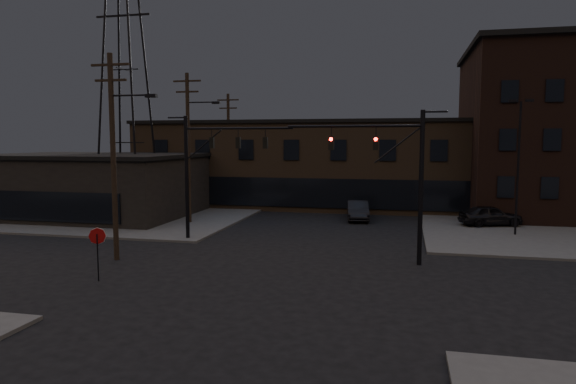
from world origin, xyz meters
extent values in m
plane|color=black|center=(0.00, 0.00, 0.00)|extent=(140.00, 140.00, 0.00)
cube|color=#474744|center=(-22.00, 22.00, 0.07)|extent=(30.00, 30.00, 0.15)
cube|color=#4B3928|center=(0.00, 28.00, 4.00)|extent=(40.00, 12.00, 8.00)
cube|color=black|center=(-20.00, 16.00, 2.50)|extent=(16.00, 12.00, 5.00)
cylinder|color=black|center=(6.50, 4.50, 4.00)|extent=(0.24, 0.24, 8.00)
cylinder|color=black|center=(3.00, 4.50, 7.20)|extent=(7.00, 0.14, 0.14)
cube|color=#FF140C|center=(4.17, 4.50, 6.30)|extent=(0.28, 0.22, 0.70)
cube|color=#FF140C|center=(1.83, 4.50, 6.30)|extent=(0.28, 0.22, 0.70)
cylinder|color=black|center=(-8.00, 8.00, 4.00)|extent=(0.24, 0.24, 8.00)
cylinder|color=black|center=(-4.50, 8.00, 7.20)|extent=(7.00, 0.14, 0.14)
cube|color=black|center=(-6.25, 8.00, 6.30)|extent=(0.28, 0.22, 0.70)
cube|color=black|center=(-4.50, 8.00, 6.30)|extent=(0.28, 0.22, 0.70)
cube|color=black|center=(-2.75, 8.00, 6.30)|extent=(0.28, 0.22, 0.70)
cylinder|color=black|center=(-8.00, -2.00, 1.10)|extent=(0.06, 0.06, 2.20)
cylinder|color=maroon|center=(-8.00, -1.98, 2.10)|extent=(0.72, 0.33, 0.76)
cylinder|color=black|center=(-9.50, 2.00, 5.50)|extent=(0.28, 0.28, 11.00)
cube|color=black|center=(-9.50, 2.00, 10.40)|extent=(2.20, 0.12, 0.12)
cube|color=black|center=(-9.50, 2.00, 9.60)|extent=(1.80, 0.12, 0.12)
cube|color=black|center=(-7.20, 2.00, 8.75)|extent=(0.60, 0.25, 0.18)
cylinder|color=black|center=(-10.50, 14.00, 5.75)|extent=(0.28, 0.28, 11.50)
cube|color=black|center=(-10.50, 14.00, 10.90)|extent=(2.20, 0.12, 0.12)
cube|color=black|center=(-10.50, 14.00, 10.10)|extent=(1.80, 0.12, 0.12)
cube|color=black|center=(-8.20, 14.00, 9.25)|extent=(0.60, 0.25, 0.18)
cylinder|color=black|center=(-11.50, 26.00, 5.50)|extent=(0.28, 0.28, 11.00)
cube|color=black|center=(-11.50, 26.00, 10.40)|extent=(2.20, 0.12, 0.12)
cube|color=black|center=(-11.50, 26.00, 9.60)|extent=(1.80, 0.12, 0.12)
cylinder|color=black|center=(13.00, 14.00, 4.50)|extent=(0.14, 0.14, 9.00)
cube|color=black|center=(12.50, 14.00, 9.05)|extent=(0.50, 0.28, 0.18)
cube|color=black|center=(13.50, 14.00, 9.05)|extent=(0.50, 0.28, 0.18)
imported|color=black|center=(11.93, 17.44, 0.91)|extent=(4.80, 3.00, 1.52)
imported|color=#A9A8AB|center=(16.79, 22.34, 0.85)|extent=(5.16, 3.01, 1.40)
imported|color=black|center=(2.00, 18.92, 0.78)|extent=(2.26, 4.90, 1.56)
camera|label=1|loc=(5.68, -22.58, 6.49)|focal=32.00mm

